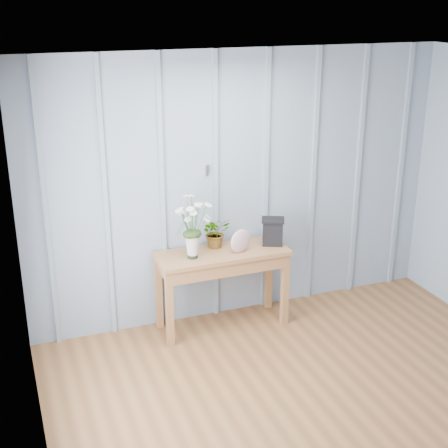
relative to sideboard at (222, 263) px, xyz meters
name	(u,v)px	position (x,y,z in m)	size (l,w,h in m)	color
room_shell	(314,138)	(0.28, -1.08, 1.35)	(4.00, 4.50, 2.50)	#8B9DB4
sideboard	(222,263)	(0.00, 0.00, 0.00)	(1.20, 0.45, 0.75)	#936138
daisy_vase	(192,219)	(-0.29, -0.04, 0.48)	(0.41, 0.31, 0.58)	black
spider_plant	(216,232)	(-0.01, 0.13, 0.26)	(0.25, 0.22, 0.28)	#1E3412
felt_disc_vessel	(241,241)	(0.15, -0.08, 0.22)	(0.22, 0.06, 0.22)	#98526F
carved_box	(273,231)	(0.50, -0.01, 0.24)	(0.25, 0.23, 0.25)	black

